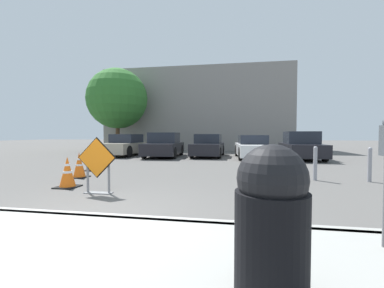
{
  "coord_description": "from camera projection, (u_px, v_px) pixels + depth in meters",
  "views": [
    {
      "loc": [
        2.38,
        -3.6,
        1.38
      ],
      "look_at": [
        -0.6,
        13.45,
        0.72
      ],
      "focal_mm": 24.0,
      "sensor_mm": 36.0,
      "label": 1
    }
  ],
  "objects": [
    {
      "name": "ground_plane",
      "position": [
        192.0,
        160.0,
        13.85
      ],
      "size": [
        96.0,
        96.0,
        0.0
      ],
      "primitive_type": "plane",
      "color": "#565451"
    },
    {
      "name": "sidewalk_strip",
      "position": [
        30.0,
        246.0,
        3.0
      ],
      "size": [
        25.11,
        2.04,
        0.14
      ],
      "color": "#999993",
      "rests_on": "ground_plane"
    },
    {
      "name": "curb_lip",
      "position": [
        82.0,
        218.0,
        4.0
      ],
      "size": [
        25.11,
        0.2,
        0.14
      ],
      "color": "#999993",
      "rests_on": "ground_plane"
    },
    {
      "name": "road_closed_sign",
      "position": [
        97.0,
        163.0,
        5.92
      ],
      "size": [
        0.94,
        0.2,
        1.31
      ],
      "color": "black",
      "rests_on": "ground_plane"
    },
    {
      "name": "traffic_cone_nearest",
      "position": [
        67.0,
        172.0,
        6.64
      ],
      "size": [
        0.54,
        0.54,
        0.8
      ],
      "color": "black",
      "rests_on": "ground_plane"
    },
    {
      "name": "traffic_cone_second",
      "position": [
        79.0,
        165.0,
        8.16
      ],
      "size": [
        0.51,
        0.51,
        0.8
      ],
      "color": "black",
      "rests_on": "ground_plane"
    },
    {
      "name": "traffic_cone_third",
      "position": [
        90.0,
        161.0,
        9.69
      ],
      "size": [
        0.39,
        0.39,
        0.78
      ],
      "color": "black",
      "rests_on": "ground_plane"
    },
    {
      "name": "traffic_cone_fourth",
      "position": [
        99.0,
        157.0,
        11.27
      ],
      "size": [
        0.43,
        0.43,
        0.78
      ],
      "color": "black",
      "rests_on": "ground_plane"
    },
    {
      "name": "parked_car_nearest",
      "position": [
        126.0,
        146.0,
        16.53
      ],
      "size": [
        1.96,
        4.1,
        1.38
      ],
      "rotation": [
        0.0,
        0.0,
        3.09
      ],
      "color": "#A39984",
      "rests_on": "ground_plane"
    },
    {
      "name": "parked_car_second",
      "position": [
        164.0,
        146.0,
        15.71
      ],
      "size": [
        2.1,
        4.29,
        1.48
      ],
      "rotation": [
        0.0,
        0.0,
        3.2
      ],
      "color": "black",
      "rests_on": "ground_plane"
    },
    {
      "name": "parked_car_third",
      "position": [
        208.0,
        146.0,
        15.89
      ],
      "size": [
        1.84,
        4.04,
        1.39
      ],
      "rotation": [
        0.0,
        0.0,
        3.12
      ],
      "color": "black",
      "rests_on": "ground_plane"
    },
    {
      "name": "parked_car_fourth",
      "position": [
        252.0,
        147.0,
        14.78
      ],
      "size": [
        2.02,
        4.64,
        1.33
      ],
      "rotation": [
        0.0,
        0.0,
        3.21
      ],
      "color": "white",
      "rests_on": "ground_plane"
    },
    {
      "name": "parked_car_fifth",
      "position": [
        301.0,
        146.0,
        14.26
      ],
      "size": [
        1.9,
        4.12,
        1.53
      ],
      "rotation": [
        0.0,
        0.0,
        3.14
      ],
      "color": "black",
      "rests_on": "ground_plane"
    },
    {
      "name": "trash_bin",
      "position": [
        271.0,
        220.0,
        1.95
      ],
      "size": [
        0.56,
        0.56,
        1.17
      ],
      "color": "black",
      "rests_on": "sidewalk_strip"
    },
    {
      "name": "bollard_nearest",
      "position": [
        264.0,
        162.0,
        7.91
      ],
      "size": [
        0.12,
        0.12,
        1.0
      ],
      "color": "gray",
      "rests_on": "ground_plane"
    },
    {
      "name": "bollard_second",
      "position": [
        315.0,
        162.0,
        7.66
      ],
      "size": [
        0.12,
        0.12,
        1.02
      ],
      "color": "gray",
      "rests_on": "ground_plane"
    },
    {
      "name": "bollard_third",
      "position": [
        370.0,
        164.0,
        7.41
      ],
      "size": [
        0.12,
        0.12,
        1.01
      ],
      "color": "gray",
      "rests_on": "ground_plane"
    },
    {
      "name": "building_facade_backdrop",
      "position": [
        198.0,
        111.0,
        24.05
      ],
      "size": [
        16.49,
        5.0,
        7.18
      ],
      "color": "gray",
      "rests_on": "ground_plane"
    },
    {
      "name": "street_tree_behind_lot",
      "position": [
        117.0,
        99.0,
        20.54
      ],
      "size": [
        4.79,
        4.79,
        6.63
      ],
      "color": "#513823",
      "rests_on": "ground_plane"
    }
  ]
}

